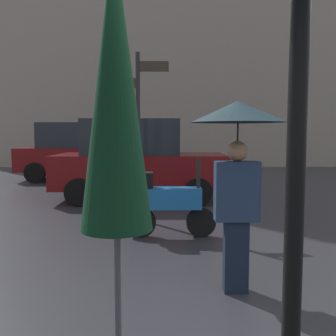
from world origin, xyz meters
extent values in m
cylinder|color=black|center=(-0.30, -1.12, 1.37)|extent=(0.07, 0.07, 2.74)
cylinder|color=#4C4C51|center=(-1.05, -0.58, 0.57)|extent=(0.04, 0.04, 1.05)
cone|color=#0F381E|center=(-1.05, -0.58, 1.86)|extent=(0.38, 0.38, 1.52)
cube|color=black|center=(-0.07, 1.19, 0.37)|extent=(0.24, 0.15, 0.74)
cube|color=#1E2D47|center=(-0.07, 1.19, 1.03)|extent=(0.44, 0.20, 0.59)
sphere|color=#936B4C|center=(-0.07, 1.19, 1.43)|extent=(0.20, 0.20, 0.20)
cylinder|color=black|center=(-0.07, 1.19, 1.56)|extent=(0.02, 0.02, 0.30)
cone|color=black|center=(-0.07, 1.19, 1.82)|extent=(0.93, 0.93, 0.21)
cylinder|color=black|center=(-0.21, 3.26, 0.23)|extent=(0.46, 0.09, 0.46)
cylinder|color=black|center=(-1.14, 3.26, 0.23)|extent=(0.46, 0.09, 0.46)
cube|color=#195999|center=(-0.68, 3.26, 0.61)|extent=(0.93, 0.32, 0.32)
cube|color=black|center=(-1.10, 3.26, 0.89)|extent=(0.28, 0.28, 0.24)
cylinder|color=black|center=(-0.26, 3.26, 0.96)|extent=(0.06, 0.06, 0.55)
cube|color=#590C0F|center=(-1.34, 6.71, 0.71)|extent=(4.06, 1.86, 0.79)
cube|color=black|center=(-1.54, 6.71, 1.52)|extent=(2.23, 1.71, 0.83)
cylinder|color=black|center=(-0.02, 7.64, 0.31)|extent=(0.62, 0.18, 0.62)
cylinder|color=black|center=(-0.02, 5.78, 0.31)|extent=(0.62, 0.18, 0.62)
cylinder|color=black|center=(-2.66, 7.64, 0.31)|extent=(0.62, 0.18, 0.62)
cylinder|color=black|center=(-2.66, 5.78, 0.31)|extent=(0.62, 0.18, 0.62)
cube|color=#590C0F|center=(-3.60, 10.65, 0.73)|extent=(4.17, 1.74, 0.79)
cube|color=black|center=(-3.81, 10.65, 1.54)|extent=(2.30, 1.60, 0.85)
cylinder|color=black|center=(-2.24, 11.52, 0.33)|extent=(0.66, 0.18, 0.66)
cylinder|color=black|center=(-2.24, 9.78, 0.33)|extent=(0.66, 0.18, 0.66)
cylinder|color=black|center=(-4.96, 11.52, 0.33)|extent=(0.66, 0.18, 0.66)
cylinder|color=black|center=(-4.96, 9.78, 0.33)|extent=(0.66, 0.18, 0.66)
cylinder|color=black|center=(-1.26, 4.44, 1.53)|extent=(0.08, 0.08, 3.06)
cube|color=#33281E|center=(-0.98, 4.44, 2.81)|extent=(0.56, 0.04, 0.18)
cube|color=#33281E|center=(-1.52, 4.44, 2.51)|extent=(0.52, 0.04, 0.18)
camera|label=1|loc=(-0.81, -2.57, 1.61)|focal=40.87mm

